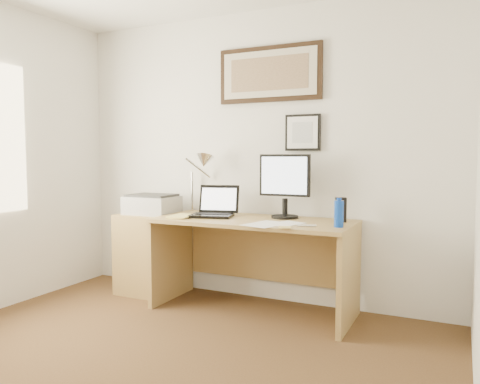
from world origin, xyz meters
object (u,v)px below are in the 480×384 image
Objects in this scene: desk at (257,246)px; lcd_monitor at (285,183)px; printer at (152,204)px; book at (173,216)px; water_bottle at (339,214)px; laptop at (214,210)px; side_cabinet at (148,254)px.

lcd_monitor reaches higher than desk.
lcd_monitor is 1.18× the size of printer.
printer is at bearing 149.49° from book.
water_bottle is at bearing -6.15° from printer.
laptop reaches higher than water_bottle.
water_bottle is at bearing -7.53° from laptop.
book is at bearing -149.58° from laptop.
book is 0.97m from lcd_monitor.
lcd_monitor reaches higher than laptop.
water_bottle is 1.77m from printer.
book is at bearing -178.71° from water_bottle.
water_bottle is 0.82m from desk.
book reaches higher than side_cabinet.
book is 0.15× the size of desk.
laptop is at bearing 172.47° from water_bottle.
desk is at bearing -156.52° from lcd_monitor.
printer is (-0.37, 0.22, 0.06)m from book.
book is 0.74m from desk.
water_bottle reaches higher than book.
lcd_monitor reaches higher than side_cabinet.
desk is 0.57m from lcd_monitor.
book is 0.35m from laptop.
water_bottle reaches higher than desk.
side_cabinet is at bearing -144.01° from printer.
desk is 3.08× the size of lcd_monitor.
side_cabinet is 0.60m from book.
lcd_monitor is 1.27m from printer.
water_bottle is 0.49× the size of laptop.
side_cabinet is 1.45m from lcd_monitor.
laptop is (-0.36, -0.06, 0.29)m from desk.
laptop reaches higher than desk.
laptop is (0.71, -0.02, 0.44)m from side_cabinet.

